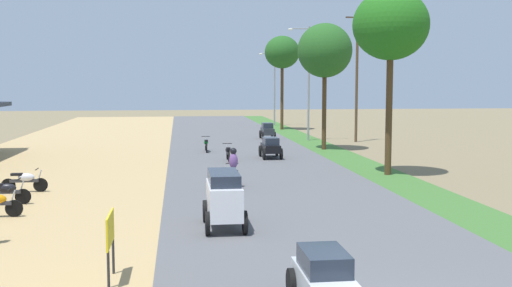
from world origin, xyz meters
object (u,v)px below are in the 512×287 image
object	(u,v)px
utility_pole_near	(357,74)
car_sedan_silver	(325,279)
motorbike_ahead_second	(228,152)
car_van_white	(224,196)
motorbike_foreground_rider	(233,169)
motorbike_ahead_third	(206,144)
streetlamp_mid	(275,83)
car_hatchback_charcoal	(267,130)
parked_motorbike_second	(6,191)
parked_motorbike_third	(25,180)
streetlamp_near	(309,76)
median_tree_second	(325,51)
street_signboard	(110,234)
car_sedan_black	(271,147)
median_tree_third	(282,53)
median_tree_nearest	(391,26)

from	to	relation	value
utility_pole_near	car_sedan_silver	bearing A→B (deg)	-107.29
car_sedan_silver	motorbike_ahead_second	world-z (taller)	car_sedan_silver
car_van_white	motorbike_foreground_rider	size ratio (longest dim) A/B	1.34
motorbike_ahead_second	motorbike_ahead_third	bearing A→B (deg)	101.94
streetlamp_mid	car_van_white	distance (m)	44.87
car_sedan_silver	car_hatchback_charcoal	size ratio (longest dim) A/B	1.13
parked_motorbike_second	motorbike_foreground_rider	xyz separation A→B (m)	(8.38, 2.56, 0.30)
parked_motorbike_third	streetlamp_near	bearing A→B (deg)	52.16
car_van_white	car_sedan_silver	bearing A→B (deg)	-79.12
median_tree_second	streetlamp_mid	bearing A→B (deg)	89.24
parked_motorbike_third	median_tree_second	size ratio (longest dim) A/B	0.22
utility_pole_near	car_sedan_silver	size ratio (longest dim) A/B	4.27
motorbike_ahead_third	motorbike_foreground_rider	bearing A→B (deg)	-87.78
car_hatchback_charcoal	streetlamp_mid	bearing A→B (deg)	79.12
streetlamp_near	motorbike_ahead_second	size ratio (longest dim) A/B	4.71
car_sedan_silver	motorbike_ahead_second	size ratio (longest dim) A/B	1.26
car_van_white	parked_motorbike_second	bearing A→B (deg)	148.76
street_signboard	car_hatchback_charcoal	bearing A→B (deg)	76.03
streetlamp_near	streetlamp_mid	world-z (taller)	streetlamp_near
car_sedan_silver	car_sedan_black	size ratio (longest dim) A/B	1.00
median_tree_third	car_sedan_silver	world-z (taller)	median_tree_third
car_sedan_silver	median_tree_nearest	bearing A→B (deg)	67.17
car_sedan_black	street_signboard	bearing A→B (deg)	-107.54
car_sedan_silver	car_van_white	world-z (taller)	car_van_white
parked_motorbike_second	motorbike_foreground_rider	bearing A→B (deg)	16.97
utility_pole_near	car_van_white	world-z (taller)	utility_pole_near
car_hatchback_charcoal	median_tree_third	bearing A→B (deg)	73.96
car_sedan_silver	street_signboard	bearing A→B (deg)	149.03
median_tree_second	median_tree_third	xyz separation A→B (m)	(0.13, 17.27, 0.70)
car_sedan_black	parked_motorbike_second	bearing A→B (deg)	-132.94
median_tree_nearest	car_van_white	world-z (taller)	median_tree_nearest
street_signboard	median_tree_third	distance (m)	44.75
utility_pole_near	motorbike_foreground_rider	distance (m)	22.43
median_tree_second	car_sedan_silver	bearing A→B (deg)	-103.40
median_tree_third	car_hatchback_charcoal	world-z (taller)	median_tree_third
median_tree_nearest	utility_pole_near	distance (m)	16.90
utility_pole_near	car_sedan_black	bearing A→B (deg)	-129.54
motorbike_ahead_second	median_tree_second	bearing A→B (deg)	38.25
median_tree_second	car_van_white	bearing A→B (deg)	-110.99
median_tree_nearest	streetlamp_near	world-z (taller)	median_tree_nearest
streetlamp_mid	car_sedan_black	world-z (taller)	streetlamp_mid
car_sedan_silver	median_tree_third	bearing A→B (deg)	81.43
car_sedan_silver	utility_pole_near	bearing A→B (deg)	72.71
street_signboard	car_van_white	size ratio (longest dim) A/B	0.62
street_signboard	car_van_white	bearing A→B (deg)	58.38
parked_motorbike_second	parked_motorbike_third	size ratio (longest dim) A/B	1.00
streetlamp_mid	utility_pole_near	distance (m)	18.01
street_signboard	median_tree_second	xyz separation A→B (m)	(10.92, 25.67, 5.32)
median_tree_nearest	car_hatchback_charcoal	size ratio (longest dim) A/B	4.31
car_van_white	motorbike_ahead_second	size ratio (longest dim) A/B	1.34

